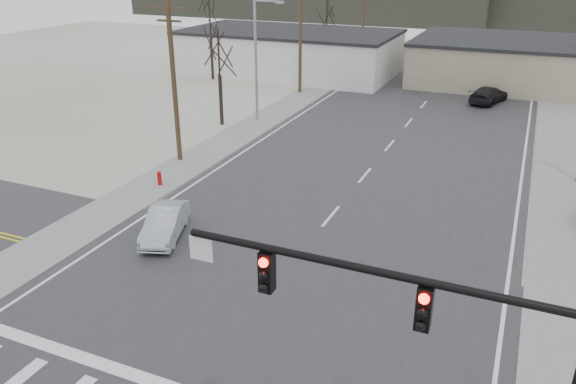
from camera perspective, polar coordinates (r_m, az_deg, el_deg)
name	(u,v)px	position (r m, az deg, el deg)	size (l,w,h in m)	color
ground	(261,302)	(21.62, -2.81, -11.07)	(140.00, 140.00, 0.00)	silver
main_road	(369,170)	(34.21, 8.26, 2.22)	(18.00, 110.00, 0.05)	#2A2A2D
cross_road	(261,301)	(21.61, -2.81, -11.02)	(90.00, 10.00, 0.04)	#2A2A2D
sidewalk_left	(250,128)	(42.27, -3.87, 6.54)	(3.00, 90.00, 0.06)	gray
sidewalk_right	(560,168)	(38.04, 25.94, 2.23)	(3.00, 90.00, 0.06)	gray
traffic_signal_mast	(474,359)	(12.31, 18.42, -15.81)	(8.95, 0.43, 7.20)	black
fire_hydrant	(159,178)	(32.30, -12.93, 1.38)	(0.24, 0.24, 0.87)	#A50C0C
building_left_far	(289,52)	(61.69, 0.14, 14.05)	(22.30, 12.30, 4.50)	silver
building_right_far	(555,64)	(60.81, 25.45, 11.62)	(26.30, 14.30, 4.30)	tan
upole_left_b	(174,78)	(34.80, -11.55, 11.30)	(2.20, 0.30, 10.00)	#4E3924
upole_left_c	(300,35)	(52.23, 1.26, 15.64)	(2.20, 0.30, 10.00)	#4E3924
upole_left_d	(363,14)	(71.04, 7.67, 17.50)	(2.20, 0.30, 10.00)	#4E3924
streetlight_main	(258,55)	(42.95, -3.06, 13.76)	(2.40, 0.25, 9.00)	gray
tree_left_near	(219,55)	(42.22, -7.05, 13.65)	(3.30, 3.30, 7.35)	black
tree_left_far	(327,8)	(66.01, 3.99, 18.13)	(3.96, 3.96, 8.82)	black
tree_left_mid	(210,16)	(58.57, -7.96, 17.32)	(3.96, 3.96, 8.82)	black
sedan_crossing	(165,223)	(26.34, -12.40, -3.11)	(1.43, 4.09, 1.35)	#A5A9B0
car_far_a	(488,95)	(52.14, 19.70, 9.29)	(1.97, 4.85, 1.41)	black
car_far_b	(473,50)	(75.59, 18.29, 13.50)	(1.70, 4.22, 1.44)	black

